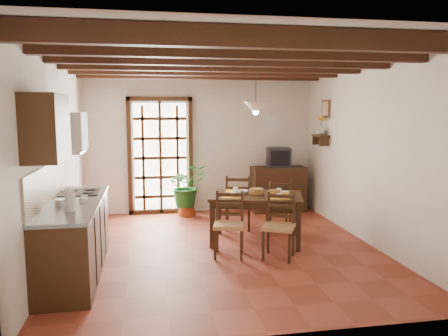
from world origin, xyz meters
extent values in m
plane|color=maroon|center=(0.00, 0.00, 0.00)|extent=(5.00, 5.00, 0.00)
cube|color=silver|center=(0.00, 2.50, 1.40)|extent=(4.50, 0.02, 2.80)
cube|color=silver|center=(0.00, -2.50, 1.40)|extent=(4.50, 0.02, 2.80)
cube|color=silver|center=(-2.25, 0.00, 1.40)|extent=(0.02, 5.00, 2.80)
cube|color=silver|center=(2.25, 0.00, 1.40)|extent=(0.02, 5.00, 2.80)
cube|color=white|center=(0.00, 0.00, 2.80)|extent=(4.50, 5.00, 0.02)
cube|color=black|center=(0.00, -2.10, 2.69)|extent=(4.50, 0.14, 0.20)
cube|color=black|center=(0.00, -1.26, 2.69)|extent=(4.50, 0.14, 0.20)
cube|color=black|center=(0.00, -0.42, 2.69)|extent=(4.50, 0.14, 0.20)
cube|color=black|center=(0.00, 0.42, 2.69)|extent=(4.50, 0.14, 0.20)
cube|color=black|center=(0.00, 1.26, 2.69)|extent=(4.50, 0.14, 0.20)
cube|color=black|center=(0.00, 2.10, 2.69)|extent=(4.50, 0.14, 0.20)
cube|color=white|center=(-0.80, 2.49, 1.10)|extent=(1.01, 0.02, 2.11)
cube|color=black|center=(-0.80, 2.44, 2.24)|extent=(1.26, 0.10, 0.08)
cube|color=black|center=(-1.39, 2.44, 1.10)|extent=(0.08, 0.10, 2.28)
cube|color=black|center=(-0.21, 2.44, 1.10)|extent=(0.08, 0.10, 2.28)
cube|color=black|center=(-0.80, 2.42, 1.10)|extent=(1.01, 0.03, 2.02)
cube|color=black|center=(-1.95, -0.60, 0.44)|extent=(0.60, 2.20, 0.88)
cube|color=slate|center=(-1.95, -0.60, 0.90)|extent=(0.64, 2.25, 0.04)
cube|color=tan|center=(-2.23, -0.60, 1.13)|extent=(0.02, 2.20, 0.50)
cube|color=black|center=(-2.08, -1.30, 1.85)|extent=(0.35, 0.80, 0.70)
cube|color=white|center=(-2.05, -0.05, 1.75)|extent=(0.38, 0.60, 0.50)
cube|color=silver|center=(-2.05, -0.05, 1.48)|extent=(0.32, 0.55, 0.04)
cube|color=black|center=(-1.95, -0.05, 0.93)|extent=(0.50, 0.55, 0.02)
cylinder|color=white|center=(-1.90, -1.15, 1.03)|extent=(0.11, 0.11, 0.24)
cylinder|color=silver|center=(-2.05, -0.85, 0.95)|extent=(0.14, 0.14, 0.10)
cube|color=#311C0F|center=(0.58, 0.28, 0.72)|extent=(1.57, 1.24, 0.05)
cube|color=#311C0F|center=(0.58, 0.28, 0.65)|extent=(1.41, 1.12, 0.10)
cube|color=#311C0F|center=(1.29, 0.46, 0.35)|extent=(0.09, 0.09, 0.70)
cube|color=#311C0F|center=(0.09, 0.82, 0.35)|extent=(0.09, 0.09, 0.70)
cube|color=#311C0F|center=(1.07, -0.27, 0.35)|extent=(0.09, 0.09, 0.70)
cube|color=#311C0F|center=(-0.13, 0.09, 0.35)|extent=(0.09, 0.09, 0.70)
cube|color=tan|center=(0.05, -0.31, 0.44)|extent=(0.50, 0.48, 0.05)
cube|color=black|center=(0.09, -0.15, 0.67)|extent=(0.41, 0.14, 0.45)
cube|color=black|center=(0.05, -0.31, 0.22)|extent=(0.47, 0.46, 0.44)
cube|color=tan|center=(0.70, -0.51, 0.44)|extent=(0.55, 0.54, 0.05)
cube|color=black|center=(0.78, -0.36, 0.67)|extent=(0.38, 0.22, 0.45)
cube|color=black|center=(0.70, -0.51, 0.22)|extent=(0.52, 0.51, 0.44)
cube|color=tan|center=(0.46, 1.06, 0.47)|extent=(0.52, 0.51, 0.05)
cube|color=black|center=(0.42, 0.89, 0.70)|extent=(0.43, 0.14, 0.48)
cube|color=black|center=(0.46, 1.06, 0.23)|extent=(0.50, 0.48, 0.47)
cube|color=tan|center=(1.12, 0.86, 0.43)|extent=(0.43, 0.42, 0.05)
cube|color=black|center=(1.10, 0.70, 0.64)|extent=(0.40, 0.07, 0.44)
cube|color=black|center=(1.12, 0.86, 0.21)|extent=(0.41, 0.40, 0.43)
cube|color=yellow|center=(0.24, 0.06, 0.73)|extent=(0.31, 0.24, 0.01)
cube|color=yellow|center=(0.92, 0.06, 0.73)|extent=(0.31, 0.24, 0.01)
cube|color=yellow|center=(0.24, 0.49, 0.73)|extent=(0.31, 0.24, 0.01)
cube|color=yellow|center=(0.92, 0.49, 0.73)|extent=(0.31, 0.24, 0.01)
cylinder|color=olive|center=(0.58, 0.28, 0.78)|extent=(0.22, 0.22, 0.09)
imported|color=white|center=(0.36, 0.39, 0.77)|extent=(0.25, 0.25, 0.05)
cube|color=black|center=(1.52, 2.23, 0.45)|extent=(1.06, 0.48, 0.90)
cube|color=black|center=(1.52, 2.23, 1.09)|extent=(0.50, 0.46, 0.38)
cube|color=black|center=(1.52, 2.02, 1.09)|extent=(0.36, 0.07, 0.29)
cube|color=white|center=(1.50, 2.48, 1.75)|extent=(0.25, 0.03, 0.32)
cone|color=maroon|center=(-0.33, 2.16, 0.11)|extent=(0.36, 0.36, 0.22)
imported|color=#144C19|center=(-0.33, 2.16, 0.57)|extent=(2.38, 2.23, 2.13)
cube|color=black|center=(2.14, 1.60, 1.55)|extent=(0.20, 0.42, 0.03)
cube|color=black|center=(2.14, 1.43, 1.46)|extent=(0.18, 0.03, 0.18)
cube|color=black|center=(2.14, 1.77, 1.46)|extent=(0.18, 0.03, 0.18)
imported|color=#B2BFB2|center=(2.14, 1.60, 1.65)|extent=(0.15, 0.15, 0.15)
sphere|color=yellow|center=(2.14, 1.60, 1.86)|extent=(0.14, 0.14, 0.14)
cylinder|color=#144C19|center=(2.14, 1.60, 1.71)|extent=(0.01, 0.01, 0.28)
cube|color=brown|center=(2.23, 1.60, 2.05)|extent=(0.03, 0.32, 0.32)
cube|color=#C3B292|center=(2.21, 1.60, 2.05)|extent=(0.01, 0.26, 0.26)
cylinder|color=black|center=(0.58, 0.38, 2.45)|extent=(0.01, 0.01, 0.70)
cone|color=beige|center=(0.58, 0.38, 2.08)|extent=(0.36, 0.36, 0.14)
sphere|color=#FFD88C|center=(0.58, 0.38, 2.00)|extent=(0.09, 0.09, 0.09)
camera|label=1|loc=(-1.04, -6.09, 2.04)|focal=35.00mm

